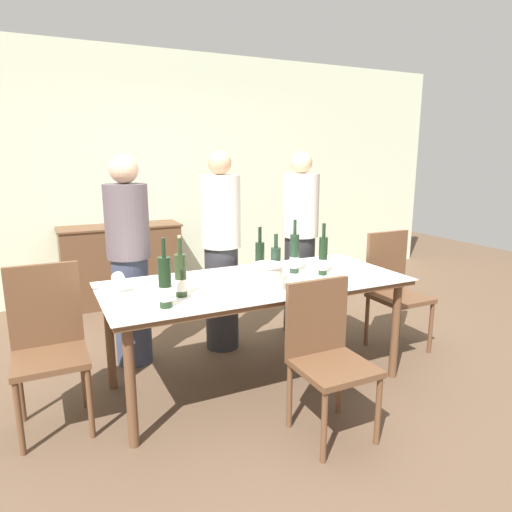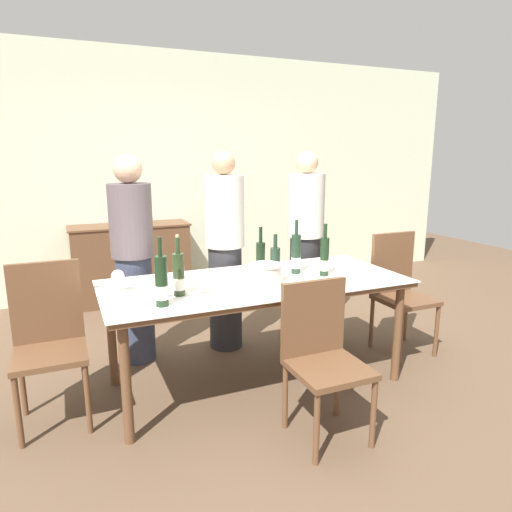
% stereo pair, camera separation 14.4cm
% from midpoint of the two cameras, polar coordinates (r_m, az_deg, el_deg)
% --- Properties ---
extents(ground_plane, '(12.00, 12.00, 0.00)m').
position_cam_midpoint_polar(ground_plane, '(3.50, 1.23, -15.43)').
color(ground_plane, brown).
extents(back_wall, '(8.00, 0.10, 2.80)m').
position_cam_midpoint_polar(back_wall, '(5.58, -10.07, 9.91)').
color(back_wall, beige).
rests_on(back_wall, ground_plane).
extents(sideboard_cabinet, '(1.30, 0.46, 0.88)m').
position_cam_midpoint_polar(sideboard_cabinet, '(5.33, -14.54, -0.85)').
color(sideboard_cabinet, brown).
rests_on(sideboard_cabinet, ground_plane).
extents(dining_table, '(2.12, 0.94, 0.77)m').
position_cam_midpoint_polar(dining_table, '(3.22, 1.29, -4.27)').
color(dining_table, brown).
rests_on(dining_table, ground_plane).
extents(ice_bucket, '(0.21, 0.21, 0.18)m').
position_cam_midpoint_polar(ice_bucket, '(2.96, 2.63, -2.58)').
color(ice_bucket, white).
rests_on(ice_bucket, dining_table).
extents(wine_bottle_0, '(0.08, 0.08, 0.39)m').
position_cam_midpoint_polar(wine_bottle_0, '(2.88, -8.23, -2.40)').
color(wine_bottle_0, '#28381E').
rests_on(wine_bottle_0, dining_table).
extents(wine_bottle_1, '(0.08, 0.08, 0.41)m').
position_cam_midpoint_polar(wine_bottle_1, '(2.69, -10.23, -3.31)').
color(wine_bottle_1, black).
rests_on(wine_bottle_1, dining_table).
extents(wine_bottle_2, '(0.07, 0.07, 0.38)m').
position_cam_midpoint_polar(wine_bottle_2, '(3.29, 1.84, -0.52)').
color(wine_bottle_2, black).
rests_on(wine_bottle_2, dining_table).
extents(wine_bottle_3, '(0.07, 0.07, 0.40)m').
position_cam_midpoint_polar(wine_bottle_3, '(3.40, 6.24, 0.13)').
color(wine_bottle_3, '#1E3323').
rests_on(wine_bottle_3, dining_table).
extents(wine_bottle_4, '(0.06, 0.06, 0.38)m').
position_cam_midpoint_polar(wine_bottle_4, '(3.36, 9.78, -0.20)').
color(wine_bottle_4, black).
rests_on(wine_bottle_4, dining_table).
extents(wine_bottle_5, '(0.07, 0.07, 0.37)m').
position_cam_midpoint_polar(wine_bottle_5, '(3.09, 3.74, -1.38)').
color(wine_bottle_5, '#1E3323').
rests_on(wine_bottle_5, dining_table).
extents(wine_glass_0, '(0.07, 0.07, 0.13)m').
position_cam_midpoint_polar(wine_glass_0, '(2.87, -5.71, -3.27)').
color(wine_glass_0, white).
rests_on(wine_glass_0, dining_table).
extents(wine_glass_1, '(0.08, 0.08, 0.15)m').
position_cam_midpoint_polar(wine_glass_1, '(3.03, -15.59, -2.55)').
color(wine_glass_1, white).
rests_on(wine_glass_1, dining_table).
extents(wine_glass_2, '(0.08, 0.08, 0.12)m').
position_cam_midpoint_polar(wine_glass_2, '(2.83, -10.53, -3.76)').
color(wine_glass_2, white).
rests_on(wine_glass_2, dining_table).
extents(chair_near_front, '(0.42, 0.42, 0.92)m').
position_cam_midpoint_polar(chair_near_front, '(2.77, 9.71, -11.45)').
color(chair_near_front, brown).
rests_on(chair_near_front, ground_plane).
extents(chair_right_end, '(0.42, 0.42, 1.00)m').
position_cam_midpoint_polar(chair_right_end, '(4.06, 18.38, -3.46)').
color(chair_right_end, brown).
rests_on(chair_right_end, ground_plane).
extents(chair_left_end, '(0.42, 0.42, 1.00)m').
position_cam_midpoint_polar(chair_left_end, '(3.09, -23.27, -8.88)').
color(chair_left_end, brown).
rests_on(chair_left_end, ground_plane).
extents(person_host, '(0.33, 0.33, 1.65)m').
position_cam_midpoint_polar(person_host, '(3.68, -14.03, -0.56)').
color(person_host, '#383F56').
rests_on(person_host, ground_plane).
extents(person_guest_left, '(0.33, 0.33, 1.67)m').
position_cam_midpoint_polar(person_guest_left, '(3.83, -2.84, 0.44)').
color(person_guest_left, '#2D2D33').
rests_on(person_guest_left, ground_plane).
extents(person_guest_right, '(0.33, 0.33, 1.67)m').
position_cam_midpoint_polar(person_guest_right, '(4.22, 7.15, 1.49)').
color(person_guest_right, '#262628').
rests_on(person_guest_right, ground_plane).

